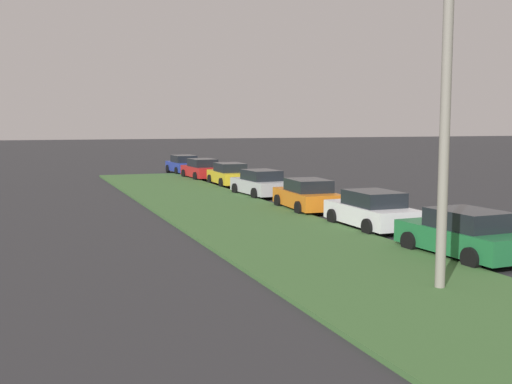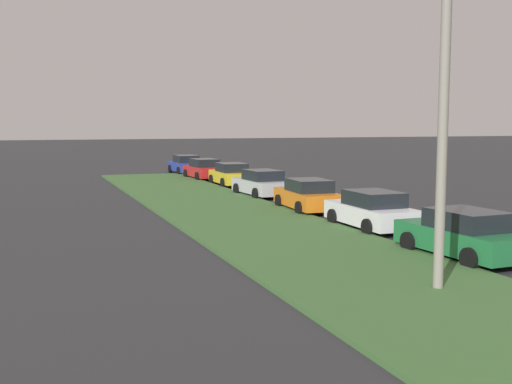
{
  "view_description": "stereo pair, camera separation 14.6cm",
  "coord_description": "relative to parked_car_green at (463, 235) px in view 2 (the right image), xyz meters",
  "views": [
    {
      "loc": [
        -8.31,
        16.62,
        4.0
      ],
      "look_at": [
        13.43,
        8.5,
        1.47
      ],
      "focal_mm": 44.53,
      "sensor_mm": 36.0,
      "label": 1
    },
    {
      "loc": [
        -8.36,
        16.48,
        4.0
      ],
      "look_at": [
        13.43,
        8.5,
        1.47
      ],
      "focal_mm": 44.53,
      "sensor_mm": 36.0,
      "label": 2
    }
  ],
  "objects": [
    {
      "name": "grass_median",
      "position": [
        3.1,
        3.71,
        -0.66
      ],
      "size": [
        60.0,
        6.0,
        0.12
      ],
      "primitive_type": "cube",
      "color": "#3D6633",
      "rests_on": "ground"
    },
    {
      "name": "parked_car_green",
      "position": [
        0.0,
        0.0,
        0.0
      ],
      "size": [
        4.4,
        2.21,
        1.47
      ],
      "rotation": [
        0.0,
        0.0,
        0.06
      ],
      "color": "#1E6B38",
      "rests_on": "ground"
    },
    {
      "name": "parked_car_white",
      "position": [
        5.48,
        -0.12,
        0.0
      ],
      "size": [
        4.3,
        2.02,
        1.47
      ],
      "rotation": [
        0.0,
        0.0,
        -0.0
      ],
      "color": "silver",
      "rests_on": "ground"
    },
    {
      "name": "parked_car_orange",
      "position": [
        10.88,
        0.03,
        0.0
      ],
      "size": [
        4.39,
        2.2,
        1.47
      ],
      "rotation": [
        0.0,
        0.0,
        -0.05
      ],
      "color": "orange",
      "rests_on": "ground"
    },
    {
      "name": "parked_car_silver",
      "position": [
        16.93,
        0.0,
        0.0
      ],
      "size": [
        4.4,
        2.21,
        1.47
      ],
      "rotation": [
        0.0,
        0.0,
        0.06
      ],
      "color": "#B2B5BA",
      "rests_on": "ground"
    },
    {
      "name": "parked_car_yellow",
      "position": [
        23.2,
        -0.27,
        0.0
      ],
      "size": [
        4.33,
        2.08,
        1.47
      ],
      "rotation": [
        0.0,
        0.0,
        -0.02
      ],
      "color": "gold",
      "rests_on": "ground"
    },
    {
      "name": "parked_car_red",
      "position": [
        28.4,
        0.1,
        0.0
      ],
      "size": [
        4.4,
        2.21,
        1.47
      ],
      "rotation": [
        0.0,
        0.0,
        0.06
      ],
      "color": "red",
      "rests_on": "ground"
    },
    {
      "name": "parked_car_blue",
      "position": [
        33.78,
        0.11,
        0.0
      ],
      "size": [
        4.35,
        2.12,
        1.47
      ],
      "rotation": [
        0.0,
        0.0,
        0.03
      ],
      "color": "#23389E",
      "rests_on": "ground"
    },
    {
      "name": "streetlight",
      "position": [
        -3.02,
        2.66,
        3.67
      ],
      "size": [
        1.08,
        2.81,
        7.5
      ],
      "color": "gray",
      "rests_on": "ground"
    }
  ]
}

